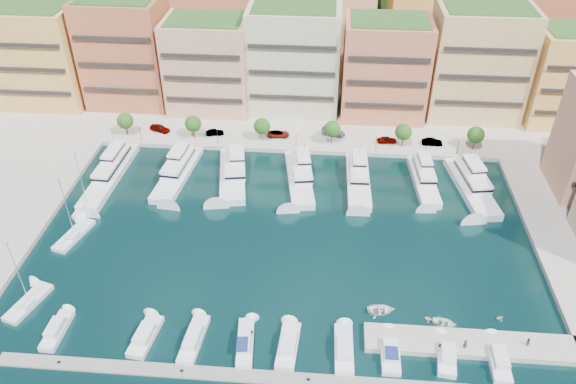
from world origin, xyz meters
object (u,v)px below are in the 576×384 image
tree_2 (262,126)px  cruiser_8 (447,356)px  yacht_0 (111,171)px  sailboat_0 (28,303)px  cruiser_9 (498,360)px  car_3 (333,132)px  tree_0 (125,121)px  car_1 (215,133)px  lamppost_0 (140,130)px  car_0 (160,128)px  cruiser_0 (57,331)px  tender_3 (500,318)px  lamppost_4 (459,143)px  tender_2 (445,323)px  cruiser_6 (344,350)px  car_4 (387,140)px  car_5 (432,142)px  yacht_2 (233,171)px  tender_0 (381,310)px  tree_1 (193,124)px  person_1 (528,342)px  tree_5 (476,135)px  lamppost_2 (296,136)px  cruiser_3 (194,340)px  yacht_1 (178,171)px  yacht_3 (299,175)px  cruiser_2 (145,336)px  sailboat_1 (74,236)px  person_0 (465,344)px  lamppost_1 (217,133)px  cruiser_5 (288,346)px  car_2 (278,134)px  lamppost_3 (377,140)px  sailboat_2 (87,207)px  tree_4 (403,132)px  tender_1 (428,319)px  tree_3 (332,129)px  yacht_6 (471,183)px  cruiser_7 (390,353)px

tree_2 → cruiser_8: tree_2 is taller
yacht_0 → sailboat_0: (-0.95, -37.14, -0.90)m
cruiser_9 → car_3: bearing=111.7°
tree_0 → car_1: (20.54, 1.62, -3.06)m
lamppost_0 → car_0: size_ratio=0.85×
cruiser_0 → tender_3: bearing=7.0°
lamppost_4 → sailboat_0: 90.98m
cruiser_0 → tender_2: bearing=6.3°
cruiser_6 → cruiser_8: (14.88, 0.02, 0.00)m
car_4 → car_5: car_5 is taller
yacht_2 → tender_0: yacht_2 is taller
tree_1 → person_1: (61.65, -55.53, -2.98)m
tree_5 → lamppost_2: tree_5 is taller
cruiser_3 → yacht_1: bearing=106.5°
car_1 → yacht_0: bearing=119.3°
yacht_3 → cruiser_3: 46.18m
cruiser_2 → sailboat_1: size_ratio=0.62×
cruiser_3 → person_0: bearing=1.9°
cruiser_0 → person_0: person_0 is taller
tree_0 → tender_3: bearing=-33.5°
person_1 → yacht_2: bearing=-79.1°
lamppost_1 → lamppost_2: same height
cruiser_5 → car_2: car_2 is taller
cruiser_2 → person_0: bearing=1.6°
lamppost_3 → car_0: (-50.82, 4.66, -1.98)m
tree_5 → lamppost_0: size_ratio=1.35×
sailboat_2 → tender_0: bearing=-21.8°
sailboat_1 → cruiser_0: bearing=-74.2°
yacht_0 → yacht_2: (25.91, 2.08, -0.00)m
lamppost_1 → person_0: bearing=-49.6°
tree_4 → lamppost_1: 42.07m
tree_5 → tender_3: tree_5 is taller
tree_0 → car_5: tree_0 is taller
lamppost_3 → tender_1: bearing=-82.9°
tree_0 → cruiser_9: (73.14, -58.09, -4.20)m
lamppost_4 → yacht_0: 75.86m
tree_0 → tender_0: bearing=-41.2°
lamppost_0 → tender_2: 79.65m
cruiser_8 → yacht_2: bearing=130.9°
yacht_0 → tender_0: (55.43, -34.08, -0.75)m
cruiser_2 → cruiser_9: same height
tender_2 → yacht_3: bearing=47.0°
cruiser_5 → car_4: (17.96, 59.51, 1.20)m
tree_3 → tender_0: tree_3 is taller
yacht_6 → car_4: bearing=136.6°
yacht_0 → cruiser_7: bearing=-37.0°
tree_2 → car_1: tree_2 is taller
lamppost_3 → car_2: 22.99m
lamppost_1 → car_0: size_ratio=0.85×
car_4 → tree_0: bearing=84.8°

